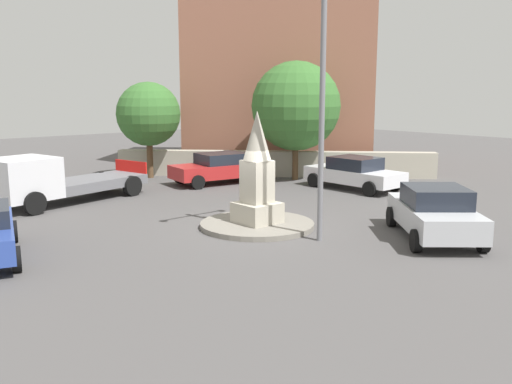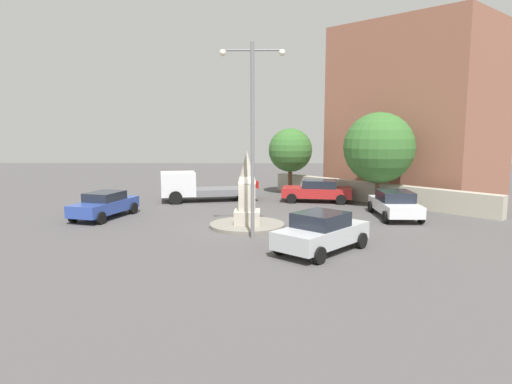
# 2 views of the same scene
# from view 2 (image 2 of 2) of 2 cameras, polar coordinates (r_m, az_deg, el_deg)

# --- Properties ---
(ground_plane) EXTENTS (80.00, 80.00, 0.00)m
(ground_plane) POSITION_cam_2_polar(r_m,az_deg,el_deg) (22.63, -1.10, -4.32)
(ground_plane) COLOR #4F4C4C
(traffic_island) EXTENTS (3.68, 3.68, 0.16)m
(traffic_island) POSITION_cam_2_polar(r_m,az_deg,el_deg) (22.61, -1.10, -4.12)
(traffic_island) COLOR gray
(traffic_island) RESTS_ON ground
(monument) EXTENTS (1.25, 1.25, 3.57)m
(monument) POSITION_cam_2_polar(r_m,az_deg,el_deg) (22.32, -1.12, 0.04)
(monument) COLOR #B2AA99
(monument) RESTS_ON traffic_island
(streetlamp) EXTENTS (2.74, 0.28, 8.35)m
(streetlamp) POSITION_cam_2_polar(r_m,az_deg,el_deg) (19.68, -0.44, 8.48)
(streetlamp) COLOR slate
(streetlamp) RESTS_ON ground
(car_red_waiting) EXTENTS (4.67, 2.61, 1.44)m
(car_red_waiting) POSITION_cam_2_polar(r_m,az_deg,el_deg) (30.26, 7.63, 0.21)
(car_red_waiting) COLOR #B22323
(car_red_waiting) RESTS_ON ground
(car_white_far_side) EXTENTS (2.05, 4.47, 1.45)m
(car_white_far_side) POSITION_cam_2_polar(r_m,az_deg,el_deg) (25.91, 16.83, -1.41)
(car_white_far_side) COLOR silver
(car_white_far_side) RESTS_ON ground
(car_silver_passing) EXTENTS (4.17, 4.36, 1.57)m
(car_silver_passing) POSITION_cam_2_polar(r_m,az_deg,el_deg) (18.22, 8.12, -4.89)
(car_silver_passing) COLOR #B7BABF
(car_silver_passing) RESTS_ON ground
(car_blue_parked_right) EXTENTS (2.83, 4.54, 1.40)m
(car_blue_parked_right) POSITION_cam_2_polar(r_m,az_deg,el_deg) (25.99, -18.27, -1.47)
(car_blue_parked_right) COLOR #2D479E
(car_blue_parked_right) RESTS_ON ground
(truck_white_parked_left) EXTENTS (6.57, 3.44, 1.94)m
(truck_white_parked_left) POSITION_cam_2_polar(r_m,az_deg,el_deg) (30.51, -7.51, 0.64)
(truck_white_parked_left) COLOR silver
(truck_white_parked_left) RESTS_ON ground
(stone_boundary_wall) EXTENTS (11.76, 12.12, 1.30)m
(stone_boundary_wall) POSITION_cam_2_polar(r_m,az_deg,el_deg) (30.80, 14.08, -0.03)
(stone_boundary_wall) COLOR #B2AA99
(stone_boundary_wall) RESTS_ON ground
(corner_building) EXTENTS (13.05, 13.10, 11.93)m
(corner_building) POSITION_cam_2_polar(r_m,az_deg,el_deg) (35.38, 19.35, 9.41)
(corner_building) COLOR #935B47
(corner_building) RESTS_ON ground
(tree_near_wall) EXTENTS (4.32, 4.32, 5.76)m
(tree_near_wall) POSITION_cam_2_polar(r_m,az_deg,el_deg) (29.12, 14.99, 5.31)
(tree_near_wall) COLOR brown
(tree_near_wall) RESTS_ON ground
(tree_mid_cluster) EXTENTS (3.16, 3.16, 4.77)m
(tree_mid_cluster) POSITION_cam_2_polar(r_m,az_deg,el_deg) (33.55, 4.28, 5.17)
(tree_mid_cluster) COLOR brown
(tree_mid_cluster) RESTS_ON ground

